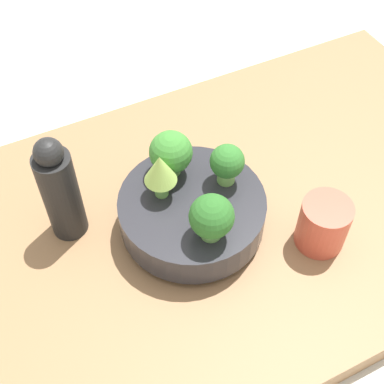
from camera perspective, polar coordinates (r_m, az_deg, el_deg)
name	(u,v)px	position (r m, az deg, el deg)	size (l,w,h in m)	color
ground_plane	(200,237)	(0.89, 0.84, -4.78)	(6.00, 6.00, 0.00)	beige
table	(200,228)	(0.87, 0.86, -3.90)	(1.11, 0.60, 0.05)	olive
bowl	(192,212)	(0.81, 0.00, -2.13)	(0.22, 0.22, 0.07)	#28282D
broccoli_floret_front	(171,153)	(0.80, -2.27, 4.19)	(0.07, 0.07, 0.08)	#6BA34C
broccoli_floret_back	(212,217)	(0.72, 2.11, -2.71)	(0.06, 0.06, 0.07)	#609347
broccoli_floret_left	(227,163)	(0.79, 3.77, 3.11)	(0.05, 0.05, 0.07)	#7AB256
romanesco_piece_near	(160,171)	(0.76, -3.41, 2.28)	(0.05, 0.05, 0.08)	#6BA34C
cup	(323,224)	(0.82, 13.82, -3.34)	(0.08, 0.08, 0.08)	#C64C38
pepper_mill	(60,190)	(0.79, -13.91, 0.17)	(0.05, 0.05, 0.19)	black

